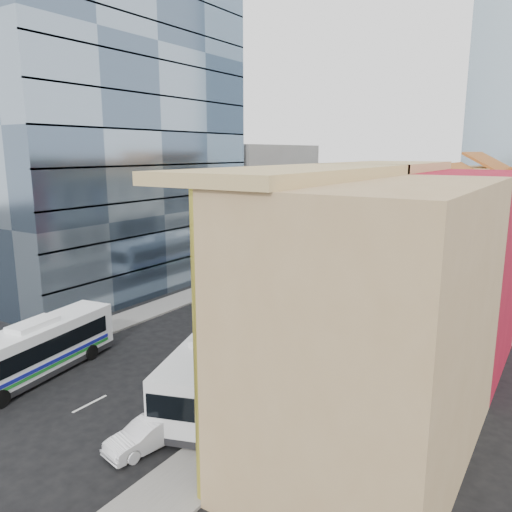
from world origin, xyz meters
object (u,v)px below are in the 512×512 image
Objects in this scene: bus_left_near at (36,349)px; bus_right at (211,363)px; sedan_right at (148,434)px; office_tower at (115,132)px; bus_left_far at (276,268)px; shophouse_tan at (375,324)px.

bus_left_near is 0.96× the size of bus_right.
sedan_right is at bearing -101.78° from bus_right.
office_tower is 24.84m from bus_left_near.
sedan_right is (8.88, -26.52, -1.36)m from bus_left_far.
office_tower reaches higher than shophouse_tan.
shophouse_tan is 11.30m from sedan_right.
bus_left_far is at bearing 28.28° from office_tower.
bus_right is (21.77, -13.59, -13.20)m from office_tower.
sedan_right is (0.73, -5.60, -1.14)m from bus_right.
bus_left_far is 3.13× the size of sedan_right.
bus_left_far is (-17.38, 21.33, -3.97)m from shophouse_tan.
office_tower is at bearing 155.70° from shophouse_tan.
office_tower is at bearing 114.72° from bus_left_near.
bus_right is at bearing 109.26° from sedan_right.
shophouse_tan is at bearing 43.23° from sedan_right.
sedan_right is at bearing -18.14° from bus_left_near.
bus_left_near is at bearing -56.22° from office_tower.
bus_left_near reaches higher than sedan_right.
shophouse_tan is 0.47× the size of office_tower.
bus_left_near is 2.68× the size of sedan_right.
bus_left_near is (11.68, -17.46, -13.26)m from office_tower.
bus_right reaches higher than sedan_right.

